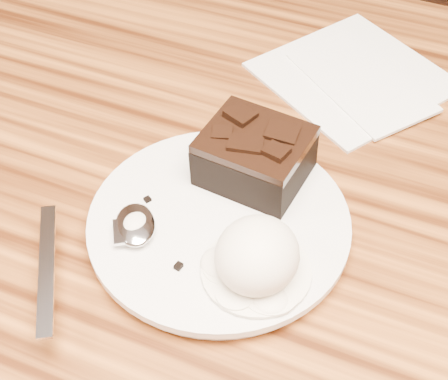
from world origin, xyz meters
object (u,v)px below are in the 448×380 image
at_px(brownie, 255,159).
at_px(spoon, 135,226).
at_px(napkin, 353,75).
at_px(ice_cream_scoop, 257,255).
at_px(plate, 219,226).

height_order(brownie, spoon, brownie).
relative_size(brownie, napkin, 0.51).
bearing_deg(napkin, spoon, -109.66).
bearing_deg(napkin, brownie, -101.20).
bearing_deg(brownie, ice_cream_scoop, -67.74).
distance_m(brownie, ice_cream_scoop, 0.10).
distance_m(ice_cream_scoop, spoon, 0.10).
distance_m(brownie, spoon, 0.11).
bearing_deg(napkin, ice_cream_scoop, -89.60).
bearing_deg(brownie, napkin, 78.80).
xyz_separation_m(plate, napkin, (0.04, 0.24, -0.01)).
relative_size(plate, spoon, 1.17).
relative_size(ice_cream_scoop, spoon, 0.37).
bearing_deg(plate, spoon, -146.68).
height_order(plate, ice_cream_scoop, ice_cream_scoop).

